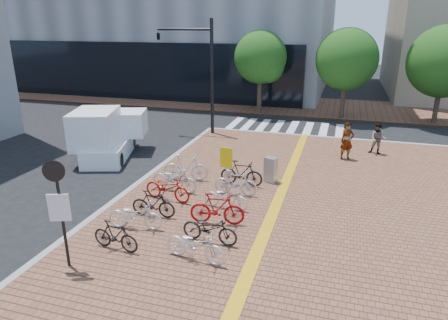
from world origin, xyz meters
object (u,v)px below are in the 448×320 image
(bike_7, at_px, (210,228))
(yellow_sign, at_px, (226,162))
(bike_4, at_px, (174,179))
(traffic_light_pole, at_px, (187,55))
(bike_3, at_px, (167,188))
(box_truck, at_px, (108,134))
(bike_0, at_px, (115,236))
(bike_8, at_px, (217,209))
(bike_5, at_px, (186,167))
(bike_9, at_px, (226,197))
(bike_2, at_px, (153,204))
(pedestrian_b, at_px, (378,139))
(bike_11, at_px, (241,173))
(bike_6, at_px, (195,245))
(utility_box, at_px, (271,170))
(bike_1, at_px, (135,215))
(notice_sign, at_px, (59,202))
(bike_10, at_px, (236,183))
(pedestrian_a, at_px, (347,141))

(bike_7, distance_m, yellow_sign, 3.95)
(bike_4, relative_size, bike_7, 1.09)
(bike_4, height_order, bike_7, bike_4)
(traffic_light_pole, bearing_deg, bike_3, -73.04)
(yellow_sign, bearing_deg, box_truck, 157.44)
(bike_0, xyz_separation_m, bike_8, (2.39, 2.41, 0.09))
(bike_5, bearing_deg, bike_9, -142.56)
(bike_2, distance_m, pedestrian_b, 12.49)
(bike_5, distance_m, yellow_sign, 2.27)
(bike_2, relative_size, bike_5, 0.83)
(bike_4, relative_size, traffic_light_pole, 0.29)
(bike_5, xyz_separation_m, bike_11, (2.42, 0.14, -0.04))
(bike_2, distance_m, box_truck, 7.78)
(bike_8, bearing_deg, traffic_light_pole, 16.98)
(bike_2, relative_size, bike_6, 0.86)
(utility_box, height_order, traffic_light_pole, traffic_light_pole)
(bike_3, bearing_deg, bike_9, -83.00)
(bike_2, bearing_deg, bike_1, 166.56)
(bike_5, height_order, pedestrian_b, pedestrian_b)
(bike_3, bearing_deg, pedestrian_b, -35.34)
(bike_7, distance_m, bike_9, 2.42)
(bike_4, distance_m, bike_5, 1.20)
(yellow_sign, bearing_deg, notice_sign, -114.13)
(bike_0, height_order, traffic_light_pole, traffic_light_pole)
(bike_3, xyz_separation_m, yellow_sign, (1.92, 1.34, 0.80))
(bike_0, relative_size, pedestrian_b, 0.97)
(bike_5, relative_size, notice_sign, 0.62)
(yellow_sign, bearing_deg, bike_1, -118.64)
(bike_9, height_order, traffic_light_pole, traffic_light_pole)
(bike_6, xyz_separation_m, notice_sign, (-3.30, -1.31, 1.49))
(bike_10, bearing_deg, bike_3, 115.30)
(bike_6, height_order, yellow_sign, yellow_sign)
(bike_2, height_order, box_truck, box_truck)
(bike_4, relative_size, utility_box, 1.81)
(bike_5, xyz_separation_m, box_truck, (-5.08, 2.20, 0.47))
(bike_7, bearing_deg, pedestrian_b, -22.48)
(bike_8, relative_size, bike_10, 1.07)
(bike_10, relative_size, notice_sign, 0.55)
(pedestrian_b, height_order, yellow_sign, yellow_sign)
(bike_0, distance_m, traffic_light_pole, 14.43)
(bike_4, distance_m, bike_6, 5.10)
(box_truck, bearing_deg, yellow_sign, -22.56)
(utility_box, bearing_deg, bike_4, -149.37)
(bike_2, bearing_deg, yellow_sign, -35.94)
(bike_6, relative_size, bike_8, 1.01)
(bike_4, xyz_separation_m, pedestrian_b, (8.05, 7.42, 0.28))
(pedestrian_a, bearing_deg, bike_5, -168.72)
(bike_7, relative_size, bike_9, 1.06)
(bike_11, distance_m, notice_sign, 7.87)
(bike_8, bearing_deg, bike_6, 172.98)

